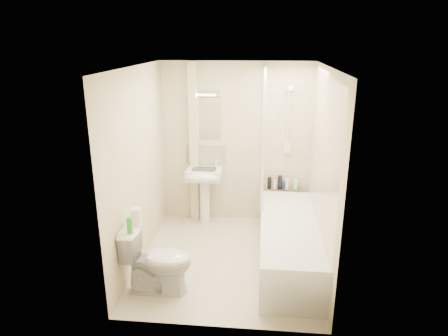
# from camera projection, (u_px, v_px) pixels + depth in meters

# --- Properties ---
(floor) EXTENTS (2.50, 2.50, 0.00)m
(floor) POSITION_uv_depth(u_px,v_px,m) (228.00, 260.00, 5.10)
(floor) COLOR beige
(floor) RESTS_ON ground
(wall_back) EXTENTS (2.20, 0.02, 2.40)m
(wall_back) POSITION_uv_depth(u_px,v_px,m) (236.00, 144.00, 5.91)
(wall_back) COLOR beige
(wall_back) RESTS_ON ground
(wall_left) EXTENTS (0.02, 2.50, 2.40)m
(wall_left) POSITION_uv_depth(u_px,v_px,m) (138.00, 168.00, 4.83)
(wall_left) COLOR beige
(wall_left) RESTS_ON ground
(wall_right) EXTENTS (0.02, 2.50, 2.40)m
(wall_right) POSITION_uv_depth(u_px,v_px,m) (323.00, 174.00, 4.63)
(wall_right) COLOR beige
(wall_right) RESTS_ON ground
(ceiling) EXTENTS (2.20, 2.50, 0.02)m
(ceiling) POSITION_uv_depth(u_px,v_px,m) (229.00, 67.00, 4.36)
(ceiling) COLOR white
(ceiling) RESTS_ON wall_back
(tile_back) EXTENTS (0.70, 0.01, 1.75)m
(tile_back) POSITION_uv_depth(u_px,v_px,m) (288.00, 131.00, 5.76)
(tile_back) COLOR beige
(tile_back) RESTS_ON wall_back
(tile_right) EXTENTS (0.01, 2.10, 1.75)m
(tile_right) POSITION_uv_depth(u_px,v_px,m) (323.00, 155.00, 4.56)
(tile_right) COLOR beige
(tile_right) RESTS_ON wall_right
(pipe_boxing) EXTENTS (0.12, 0.12, 2.40)m
(pipe_boxing) POSITION_uv_depth(u_px,v_px,m) (194.00, 144.00, 5.91)
(pipe_boxing) COLOR beige
(pipe_boxing) RESTS_ON ground
(splashback) EXTENTS (0.60, 0.02, 0.30)m
(splashback) POSITION_uv_depth(u_px,v_px,m) (206.00, 155.00, 6.00)
(splashback) COLOR beige
(splashback) RESTS_ON wall_back
(mirror) EXTENTS (0.46, 0.01, 0.60)m
(mirror) POSITION_uv_depth(u_px,v_px,m) (205.00, 118.00, 5.82)
(mirror) COLOR white
(mirror) RESTS_ON wall_back
(strip_light) EXTENTS (0.42, 0.07, 0.07)m
(strip_light) POSITION_uv_depth(u_px,v_px,m) (205.00, 93.00, 5.69)
(strip_light) COLOR silver
(strip_light) RESTS_ON wall_back
(bathtub) EXTENTS (0.70, 2.10, 0.55)m
(bathtub) POSITION_uv_depth(u_px,v_px,m) (289.00, 242.00, 4.95)
(bathtub) COLOR white
(bathtub) RESTS_ON ground
(shower_screen) EXTENTS (0.04, 0.92, 1.80)m
(shower_screen) POSITION_uv_depth(u_px,v_px,m) (263.00, 135.00, 5.37)
(shower_screen) COLOR white
(shower_screen) RESTS_ON bathtub
(shower_fixture) EXTENTS (0.10, 0.16, 0.99)m
(shower_fixture) POSITION_uv_depth(u_px,v_px,m) (288.00, 123.00, 5.68)
(shower_fixture) COLOR white
(shower_fixture) RESTS_ON wall_back
(pedestal_sink) EXTENTS (0.51, 0.47, 0.99)m
(pedestal_sink) POSITION_uv_depth(u_px,v_px,m) (204.00, 181.00, 5.89)
(pedestal_sink) COLOR white
(pedestal_sink) RESTS_ON ground
(bottle_black_a) EXTENTS (0.06, 0.06, 0.18)m
(bottle_black_a) POSITION_uv_depth(u_px,v_px,m) (269.00, 183.00, 5.95)
(bottle_black_a) COLOR black
(bottle_black_a) RESTS_ON bathtub
(bottle_white_a) EXTENTS (0.06, 0.06, 0.14)m
(bottle_white_a) POSITION_uv_depth(u_px,v_px,m) (275.00, 184.00, 5.95)
(bottle_white_a) COLOR silver
(bottle_white_a) RESTS_ON bathtub
(bottle_black_b) EXTENTS (0.06, 0.06, 0.20)m
(bottle_black_b) POSITION_uv_depth(u_px,v_px,m) (280.00, 182.00, 5.93)
(bottle_black_b) COLOR black
(bottle_black_b) RESTS_ON bathtub
(bottle_blue) EXTENTS (0.05, 0.05, 0.11)m
(bottle_blue) POSITION_uv_depth(u_px,v_px,m) (283.00, 185.00, 5.94)
(bottle_blue) COLOR navy
(bottle_blue) RESTS_ON bathtub
(bottle_cream) EXTENTS (0.06, 0.06, 0.16)m
(bottle_cream) POSITION_uv_depth(u_px,v_px,m) (287.00, 184.00, 5.93)
(bottle_cream) COLOR #F6E8BE
(bottle_cream) RESTS_ON bathtub
(bottle_white_b) EXTENTS (0.06, 0.06, 0.15)m
(bottle_white_b) POSITION_uv_depth(u_px,v_px,m) (296.00, 185.00, 5.92)
(bottle_white_b) COLOR white
(bottle_white_b) RESTS_ON bathtub
(bottle_green) EXTENTS (0.06, 0.06, 0.08)m
(bottle_green) POSITION_uv_depth(u_px,v_px,m) (298.00, 187.00, 5.93)
(bottle_green) COLOR green
(bottle_green) RESTS_ON bathtub
(toilet) EXTENTS (0.45, 0.76, 0.76)m
(toilet) POSITION_uv_depth(u_px,v_px,m) (158.00, 260.00, 4.38)
(toilet) COLOR white
(toilet) RESTS_ON ground
(toilet_roll_lower) EXTENTS (0.12, 0.12, 0.09)m
(toilet_roll_lower) POSITION_uv_depth(u_px,v_px,m) (137.00, 221.00, 4.35)
(toilet_roll_lower) COLOR white
(toilet_roll_lower) RESTS_ON toilet
(toilet_roll_upper) EXTENTS (0.11, 0.11, 0.10)m
(toilet_roll_upper) POSITION_uv_depth(u_px,v_px,m) (136.00, 213.00, 4.31)
(toilet_roll_upper) COLOR white
(toilet_roll_upper) RESTS_ON toilet_roll_lower
(green_bottle) EXTENTS (0.06, 0.06, 0.18)m
(green_bottle) POSITION_uv_depth(u_px,v_px,m) (130.00, 225.00, 4.14)
(green_bottle) COLOR green
(green_bottle) RESTS_ON toilet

